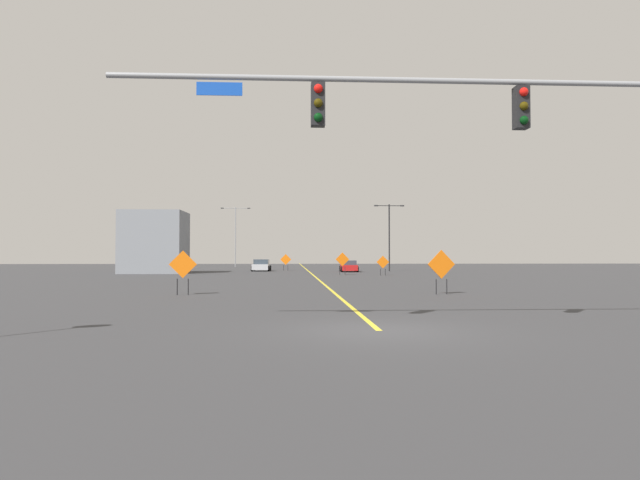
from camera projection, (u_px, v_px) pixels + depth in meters
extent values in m
plane|color=#38383A|center=(379.00, 331.00, 13.39)|extent=(215.49, 215.49, 0.00)
cube|color=yellow|center=(306.00, 269.00, 73.13)|extent=(0.16, 119.71, 0.01)
cylinder|color=gray|center=(420.00, 80.00, 13.62)|extent=(15.19, 0.14, 0.14)
cube|color=black|center=(521.00, 108.00, 13.74)|extent=(0.34, 0.32, 1.05)
sphere|color=red|center=(524.00, 92.00, 13.58)|extent=(0.22, 0.22, 0.22)
sphere|color=#3C3106|center=(524.00, 106.00, 13.57)|extent=(0.22, 0.22, 0.22)
sphere|color=black|center=(524.00, 120.00, 13.56)|extent=(0.22, 0.22, 0.22)
cube|color=black|center=(318.00, 105.00, 13.46)|extent=(0.34, 0.32, 1.05)
sphere|color=red|center=(318.00, 89.00, 13.30)|extent=(0.22, 0.22, 0.22)
sphere|color=#3C3106|center=(318.00, 103.00, 13.29)|extent=(0.22, 0.22, 0.22)
sphere|color=black|center=(318.00, 117.00, 13.28)|extent=(0.22, 0.22, 0.22)
cube|color=#1447B7|center=(219.00, 89.00, 13.34)|extent=(1.10, 0.03, 0.32)
cylinder|color=black|center=(389.00, 238.00, 64.47)|extent=(0.16, 0.16, 7.80)
cylinder|color=black|center=(383.00, 206.00, 64.54)|extent=(1.53, 0.08, 0.08)
cube|color=#262628|center=(376.00, 206.00, 64.49)|extent=(0.44, 0.24, 0.14)
cylinder|color=black|center=(396.00, 206.00, 64.62)|extent=(1.53, 0.08, 0.08)
cube|color=#262628|center=(402.00, 206.00, 64.66)|extent=(0.44, 0.24, 0.14)
cylinder|color=gray|center=(235.00, 237.00, 88.46)|extent=(0.16, 0.16, 9.56)
cylinder|color=gray|center=(229.00, 208.00, 88.53)|extent=(2.13, 0.08, 0.08)
cube|color=#262628|center=(222.00, 208.00, 88.48)|extent=(0.44, 0.24, 0.14)
cylinder|color=gray|center=(242.00, 208.00, 88.65)|extent=(2.13, 0.08, 0.08)
cube|color=#262628|center=(249.00, 208.00, 88.71)|extent=(0.44, 0.24, 0.14)
cube|color=orange|center=(383.00, 262.00, 50.51)|extent=(1.17, 0.13, 1.17)
cylinder|color=black|center=(380.00, 272.00, 50.46)|extent=(0.05, 0.05, 0.62)
cylinder|color=black|center=(385.00, 272.00, 50.52)|extent=(0.05, 0.05, 0.62)
cube|color=orange|center=(183.00, 264.00, 25.56)|extent=(1.28, 0.11, 1.28)
cylinder|color=black|center=(177.00, 287.00, 25.50)|extent=(0.05, 0.05, 0.76)
cylinder|color=black|center=(188.00, 287.00, 25.55)|extent=(0.05, 0.05, 0.76)
cube|color=orange|center=(441.00, 264.00, 26.02)|extent=(1.35, 0.22, 1.36)
cylinder|color=black|center=(436.00, 287.00, 25.94)|extent=(0.05, 0.05, 0.71)
cylinder|color=black|center=(447.00, 287.00, 26.04)|extent=(0.05, 0.05, 0.71)
cube|color=orange|center=(342.00, 259.00, 51.87)|extent=(1.29, 0.20, 1.29)
cylinder|color=black|center=(340.00, 271.00, 51.79)|extent=(0.05, 0.05, 0.79)
cylinder|color=black|center=(345.00, 271.00, 51.88)|extent=(0.05, 0.05, 0.79)
cube|color=orange|center=(286.00, 259.00, 66.38)|extent=(1.31, 0.13, 1.31)
cylinder|color=black|center=(284.00, 268.00, 66.35)|extent=(0.05, 0.05, 0.67)
cylinder|color=black|center=(288.00, 268.00, 66.34)|extent=(0.05, 0.05, 0.67)
cube|color=red|center=(349.00, 268.00, 62.03)|extent=(1.86, 4.51, 0.61)
cube|color=#333D47|center=(349.00, 263.00, 61.82)|extent=(1.62, 2.61, 0.50)
cylinder|color=black|center=(355.00, 269.00, 63.60)|extent=(0.24, 0.65, 0.64)
cylinder|color=black|center=(340.00, 269.00, 63.56)|extent=(0.24, 0.65, 0.64)
cylinder|color=black|center=(357.00, 269.00, 60.48)|extent=(0.24, 0.65, 0.64)
cylinder|color=black|center=(342.00, 269.00, 60.45)|extent=(0.24, 0.65, 0.64)
cube|color=#B7BABF|center=(261.00, 267.00, 64.65)|extent=(2.03, 3.89, 0.65)
cube|color=#333D47|center=(261.00, 262.00, 64.86)|extent=(1.77, 2.10, 0.56)
cylinder|color=black|center=(252.00, 269.00, 63.30)|extent=(0.25, 0.65, 0.64)
cylinder|color=black|center=(268.00, 269.00, 63.32)|extent=(0.25, 0.65, 0.64)
cylinder|color=black|center=(254.00, 268.00, 65.96)|extent=(0.25, 0.65, 0.64)
cylinder|color=black|center=(270.00, 268.00, 65.99)|extent=(0.25, 0.65, 0.64)
cube|color=gray|center=(155.00, 242.00, 57.12)|extent=(6.17, 5.80, 6.37)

